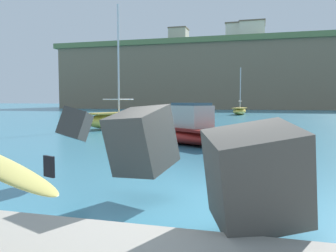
# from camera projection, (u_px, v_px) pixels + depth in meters

# --- Properties ---
(ground_plane) EXTENTS (400.00, 400.00, 0.00)m
(ground_plane) POSITION_uv_depth(u_px,v_px,m) (195.00, 205.00, 6.30)
(ground_plane) COLOR teal
(breakwater_jetty) EXTENTS (32.70, 6.51, 2.18)m
(breakwater_jetty) POSITION_uv_depth(u_px,v_px,m) (326.00, 146.00, 6.98)
(breakwater_jetty) COLOR #605B56
(breakwater_jetty) RESTS_ON ground
(boat_near_left) EXTENTS (3.43, 5.12, 8.41)m
(boat_near_left) POSITION_uv_depth(u_px,v_px,m) (115.00, 119.00, 23.62)
(boat_near_left) COLOR #EAC64C
(boat_near_left) RESTS_ON ground
(boat_near_centre) EXTENTS (1.95, 5.43, 6.41)m
(boat_near_centre) POSITION_uv_depth(u_px,v_px,m) (240.00, 111.00, 46.87)
(boat_near_centre) COLOR #EAC64C
(boat_near_centre) RESTS_ON ground
(boat_near_right) EXTENTS (5.62, 4.90, 1.81)m
(boat_near_right) POSITION_uv_depth(u_px,v_px,m) (186.00, 131.00, 15.38)
(boat_near_right) COLOR maroon
(boat_near_right) RESTS_ON ground
(headland_bluff) EXTENTS (105.82, 42.79, 15.69)m
(headland_bluff) POSITION_uv_depth(u_px,v_px,m) (278.00, 78.00, 90.86)
(headland_bluff) COLOR #847056
(headland_bluff) RESTS_ON ground
(station_building_west) EXTENTS (6.25, 7.75, 5.57)m
(station_building_west) POSITION_uv_depth(u_px,v_px,m) (252.00, 34.00, 86.17)
(station_building_west) COLOR silver
(station_building_west) RESTS_ON headland_bluff
(station_building_central) EXTENTS (7.80, 6.58, 5.53)m
(station_building_central) POSITION_uv_depth(u_px,v_px,m) (241.00, 35.00, 87.50)
(station_building_central) COLOR silver
(station_building_central) RESTS_ON headland_bluff
(station_building_east) EXTENTS (4.74, 4.55, 4.78)m
(station_building_east) POSITION_uv_depth(u_px,v_px,m) (179.00, 38.00, 88.80)
(station_building_east) COLOR #B2ADA3
(station_building_east) RESTS_ON headland_bluff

